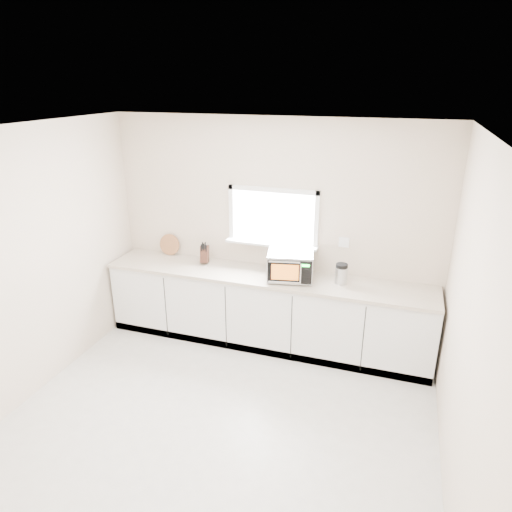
% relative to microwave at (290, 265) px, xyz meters
% --- Properties ---
extents(ground, '(4.00, 4.00, 0.00)m').
position_rel_microwave_xyz_m(ground, '(-0.31, -1.66, -1.09)').
color(ground, beige).
rests_on(ground, ground).
extents(back_wall, '(4.00, 0.17, 2.70)m').
position_rel_microwave_xyz_m(back_wall, '(-0.30, 0.34, 0.27)').
color(back_wall, beige).
rests_on(back_wall, ground).
extents(cabinets, '(3.92, 0.60, 0.88)m').
position_rel_microwave_xyz_m(cabinets, '(-0.31, 0.04, -0.65)').
color(cabinets, silver).
rests_on(cabinets, ground).
extents(countertop, '(3.92, 0.64, 0.04)m').
position_rel_microwave_xyz_m(countertop, '(-0.31, 0.03, -0.19)').
color(countertop, '#BCAC9B').
rests_on(countertop, cabinets).
extents(microwave, '(0.57, 0.49, 0.33)m').
position_rel_microwave_xyz_m(microwave, '(0.00, 0.00, 0.00)').
color(microwave, black).
rests_on(microwave, countertop).
extents(knife_block, '(0.15, 0.22, 0.29)m').
position_rel_microwave_xyz_m(knife_block, '(-1.14, 0.15, -0.05)').
color(knife_block, '#432517').
rests_on(knife_block, countertop).
extents(cutting_board, '(0.28, 0.07, 0.28)m').
position_rel_microwave_xyz_m(cutting_board, '(-1.69, 0.28, -0.03)').
color(cutting_board, '#B06544').
rests_on(cutting_board, countertop).
extents(coffee_grinder, '(0.15, 0.15, 0.24)m').
position_rel_microwave_xyz_m(coffee_grinder, '(0.57, 0.07, -0.05)').
color(coffee_grinder, '#B5B8BD').
rests_on(coffee_grinder, countertop).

